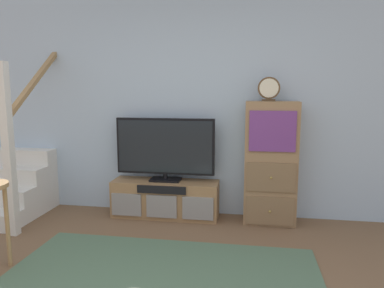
{
  "coord_description": "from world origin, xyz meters",
  "views": [
    {
      "loc": [
        0.68,
        -1.86,
        1.53
      ],
      "look_at": [
        0.11,
        1.68,
        0.98
      ],
      "focal_mm": 33.5,
      "sensor_mm": 36.0,
      "label": 1
    }
  ],
  "objects_px": {
    "media_console": "(165,199)",
    "television": "(165,148)",
    "side_cabinet": "(270,163)",
    "desk_clock": "(269,89)"
  },
  "relations": [
    {
      "from": "media_console",
      "to": "desk_clock",
      "type": "height_order",
      "value": "desk_clock"
    },
    {
      "from": "media_console",
      "to": "television",
      "type": "distance_m",
      "value": 0.62
    },
    {
      "from": "desk_clock",
      "to": "media_console",
      "type": "bearing_deg",
      "value": 179.77
    },
    {
      "from": "television",
      "to": "desk_clock",
      "type": "xyz_separation_m",
      "value": [
        1.18,
        -0.03,
        0.69
      ]
    },
    {
      "from": "side_cabinet",
      "to": "desk_clock",
      "type": "xyz_separation_m",
      "value": [
        -0.04,
        -0.02,
        0.83
      ]
    },
    {
      "from": "television",
      "to": "desk_clock",
      "type": "bearing_deg",
      "value": -1.39
    },
    {
      "from": "television",
      "to": "media_console",
      "type": "bearing_deg",
      "value": -90.0
    },
    {
      "from": "media_console",
      "to": "television",
      "type": "relative_size",
      "value": 1.08
    },
    {
      "from": "television",
      "to": "side_cabinet",
      "type": "distance_m",
      "value": 1.23
    },
    {
      "from": "side_cabinet",
      "to": "desk_clock",
      "type": "distance_m",
      "value": 0.83
    }
  ]
}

